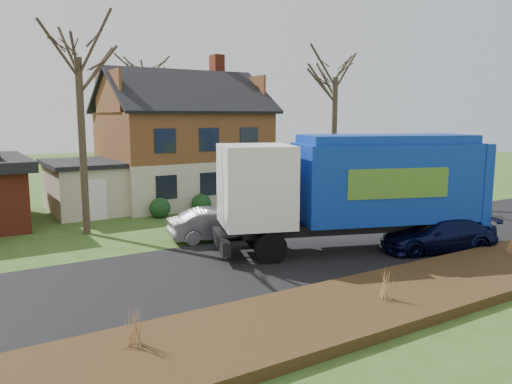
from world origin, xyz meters
TOP-DOWN VIEW (x-y plane):
  - ground at (0.00, 0.00)m, footprint 120.00×120.00m
  - road at (0.00, 0.00)m, footprint 80.00×7.00m
  - mulch_verge at (0.00, -5.30)m, footprint 80.00×3.50m
  - main_house at (1.49, 13.91)m, footprint 12.95×8.95m
  - garbage_truck at (3.30, -0.42)m, footprint 11.03×6.22m
  - silver_sedan at (-0.81, 3.90)m, footprint 4.35×2.11m
  - navy_wagon at (5.81, -2.33)m, footprint 5.02×3.30m
  - tree_front_west at (-5.37, 7.98)m, footprint 3.66×3.66m
  - tree_front_east at (10.82, 9.94)m, footprint 3.98×3.98m
  - tree_back at (3.11, 23.39)m, footprint 3.63×3.63m
  - grass_clump_west at (-7.28, -4.75)m, footprint 0.36×0.30m
  - grass_clump_mid at (-0.50, -5.61)m, footprint 0.33×0.27m
  - grass_clump_east at (6.90, -4.73)m, footprint 0.32×0.26m

SIDE VIEW (x-z plane):
  - ground at x=0.00m, z-range 0.00..0.00m
  - road at x=0.00m, z-range 0.00..0.02m
  - mulch_verge at x=0.00m, z-range 0.00..0.30m
  - navy_wagon at x=5.81m, z-range 0.00..1.35m
  - silver_sedan at x=-0.81m, z-range 0.00..1.37m
  - grass_clump_east at x=6.90m, z-range 0.30..1.09m
  - grass_clump_mid at x=-0.50m, z-range 0.30..1.22m
  - grass_clump_west at x=-7.28m, z-range 0.30..1.25m
  - garbage_truck at x=3.30m, z-range 0.35..4.93m
  - main_house at x=1.49m, z-range -0.60..8.66m
  - tree_front_west at x=-5.37m, z-range 3.52..14.40m
  - tree_front_east at x=10.82m, z-range 3.46..14.50m
  - tree_back at x=3.11m, z-range 3.84..15.34m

